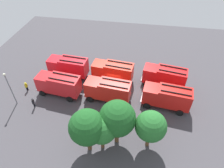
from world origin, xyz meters
The scene contains 18 objects.
ground_plane centered at (0.00, 0.00, 0.00)m, with size 54.11×54.11×0.00m, color #423F44.
fire_truck_0 centered at (-8.53, -2.61, 2.15)m, with size 7.50×3.70×3.88m.
fire_truck_1 centered at (0.27, -2.48, 2.15)m, with size 7.43×3.41×3.88m.
fire_truck_2 centered at (8.36, -2.63, 2.15)m, with size 7.36×3.18×3.88m.
fire_truck_3 centered at (-8.73, 2.27, 2.15)m, with size 7.44×3.46×3.88m.
fire_truck_4 centered at (0.23, 2.28, 2.15)m, with size 7.41×3.34×3.88m.
fire_truck_5 centered at (8.27, 2.27, 2.15)m, with size 7.42×3.39×3.88m.
firefighter_0 centered at (-9.69, -0.03, 0.89)m, with size 0.34×0.47×1.60m.
firefighter_1 centered at (14.17, 2.44, 0.94)m, with size 0.30×0.45×1.68m.
firefighter_2 centered at (11.26, 5.80, 1.01)m, with size 0.33×0.47×1.78m.
tree_0 centered at (-6.26, 9.62, 3.99)m, with size 3.82×3.82×5.93m.
tree_1 centered at (-2.25, 9.64, 4.67)m, with size 4.48×4.48×6.94m.
tree_2 centered at (-0.59, 10.81, 3.90)m, with size 3.74×3.74×5.80m.
tree_3 centered at (1.00, 11.35, 4.51)m, with size 4.33×4.33×6.71m.
traffic_cone_0 centered at (-3.11, 4.31, 0.36)m, with size 0.50×0.50×0.72m, color #F2600C.
traffic_cone_1 centered at (-4.89, 5.33, 0.28)m, with size 0.39×0.39×0.56m, color #F2600C.
traffic_cone_2 centered at (2.86, -4.65, 0.33)m, with size 0.46×0.46×0.66m, color #F2600C.
lamppost centered at (14.44, 5.51, 3.57)m, with size 0.36×0.36×6.04m.
Camera 1 is at (-4.12, 24.59, 23.39)m, focal length 32.08 mm.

